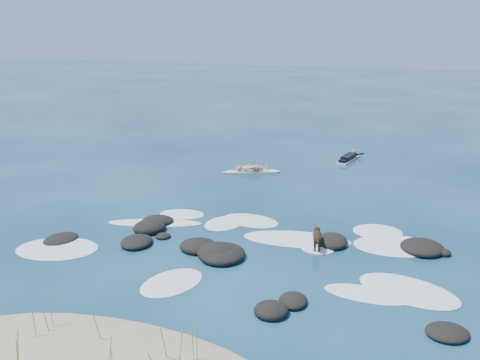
% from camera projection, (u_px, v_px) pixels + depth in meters
% --- Properties ---
extents(ground, '(160.00, 160.00, 0.00)m').
position_uv_depth(ground, '(236.00, 238.00, 18.69)').
color(ground, '#0A2642').
rests_on(ground, ground).
extents(dune_grass, '(4.18, 1.70, 1.25)m').
position_uv_depth(dune_grass, '(114.00, 347.00, 11.35)').
color(dune_grass, '#98AD53').
rests_on(dune_grass, ground).
extents(reef_rocks, '(13.82, 7.02, 0.56)m').
position_uv_depth(reef_rocks, '(241.00, 250.00, 17.50)').
color(reef_rocks, black).
rests_on(reef_rocks, ground).
extents(breaking_foam, '(14.42, 8.30, 0.12)m').
position_uv_depth(breaking_foam, '(264.00, 246.00, 18.02)').
color(breaking_foam, white).
rests_on(breaking_foam, ground).
extents(standing_surfer_rig, '(2.79, 1.52, 1.69)m').
position_uv_depth(standing_surfer_rig, '(252.00, 160.00, 26.80)').
color(standing_surfer_rig, '#FAEDC8').
rests_on(standing_surfer_rig, ground).
extents(paddling_surfer_rig, '(1.20, 2.60, 0.45)m').
position_uv_depth(paddling_surfer_rig, '(349.00, 158.00, 29.38)').
color(paddling_surfer_rig, silver).
rests_on(paddling_surfer_rig, ground).
extents(dog, '(0.46, 1.09, 0.70)m').
position_uv_depth(dog, '(317.00, 237.00, 17.62)').
color(dog, black).
rests_on(dog, ground).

